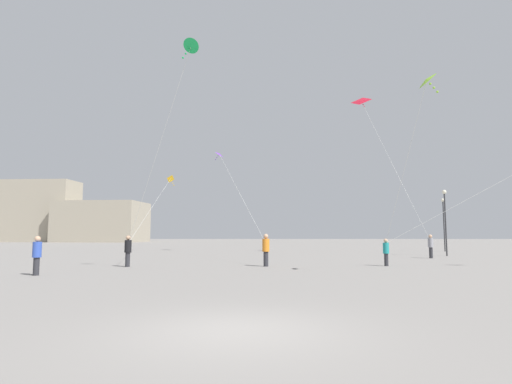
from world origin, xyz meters
TOP-DOWN VIEW (x-y plane):
  - ground_plane at (0.00, 0.00)m, footprint 300.00×300.00m
  - person_in_grey at (13.32, 24.40)m, footprint 0.39×0.39m
  - person_in_blue at (-9.62, 10.59)m, footprint 0.38×0.38m
  - person_in_teal at (7.63, 16.45)m, footprint 0.34×0.34m
  - person_in_black at (-7.13, 15.59)m, footprint 0.38×0.38m
  - person_in_orange at (0.67, 16.02)m, footprint 0.40×0.40m
  - kite_crimson_delta at (9.89, 30.66)m, footprint 4.36×7.12m
  - kite_amber_delta at (-9.14, 34.36)m, footprint 2.50×20.47m
  - kite_lime_diamond at (7.74, 9.86)m, footprint 0.85×7.17m
  - kite_violet_diamond at (-4.09, 35.47)m, footprint 5.44×20.42m
  - kite_emerald_diamond at (-3.15, 11.98)m, footprint 4.55×4.11m
  - building_left_hall at (-55.00, 90.89)m, footprint 21.67×9.26m
  - building_centre_hall at (-37.00, 89.36)m, footprint 19.42×14.05m
  - lamppost_east at (19.77, 37.07)m, footprint 0.36×0.36m
  - lamppost_west at (15.97, 27.76)m, footprint 0.36×0.36m

SIDE VIEW (x-z plane):
  - ground_plane at x=0.00m, z-range 0.00..0.00m
  - person_in_teal at x=7.63m, z-range 0.08..1.65m
  - person_in_blue at x=-9.62m, z-range 0.08..1.83m
  - person_in_black at x=-7.13m, z-range 0.08..1.84m
  - person_in_grey at x=13.32m, z-range 0.09..1.89m
  - person_in_orange at x=0.67m, z-range 0.09..1.94m
  - lamppost_west at x=15.97m, z-range 0.89..6.49m
  - lamppost_east at x=19.77m, z-range 0.90..6.53m
  - building_centre_hall at x=-37.00m, z-range 0.00..9.24m
  - building_left_hall at x=-55.00m, z-range 0.00..14.41m
  - kite_amber_delta at x=-9.14m, z-range 3.90..10.52m
  - kite_lime_diamond at x=7.74m, z-range 4.66..12.32m
  - kite_violet_diamond at x=-4.09m, z-range 5.46..14.83m
  - kite_emerald_diamond at x=-3.15m, z-range 5.89..16.16m
  - kite_crimson_delta at x=9.89m, z-range 7.40..20.89m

